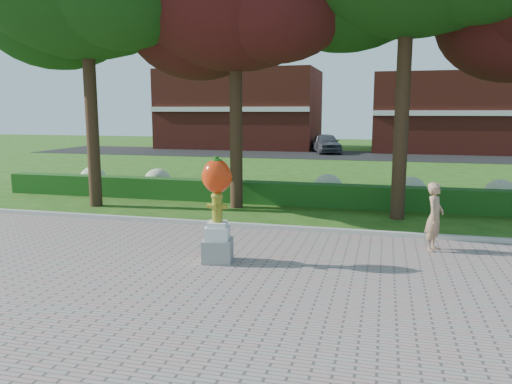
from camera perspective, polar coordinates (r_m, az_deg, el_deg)
ground at (r=11.64m, az=-1.29°, el=-7.74°), size 100.00×100.00×0.00m
walkway at (r=8.11m, az=-9.31°, el=-15.57°), size 40.00×14.00×0.04m
curb at (r=14.43m, az=1.96°, el=-4.06°), size 40.00×0.18×0.15m
lawn_hedge at (r=18.22m, az=4.71°, el=-0.23°), size 24.00×0.70×0.80m
hydrangea_row at (r=19.08m, az=6.92°, el=0.62°), size 20.10×1.10×0.99m
street at (r=38.97m, az=10.01°, el=4.18°), size 50.00×8.00×0.02m
building_left at (r=46.57m, az=-1.77°, el=9.43°), size 14.00×8.00×7.00m
building_right at (r=44.98m, az=21.09°, el=8.44°), size 12.00×8.00×6.40m
hydrant_sculpture at (r=11.11m, az=-4.46°, el=-1.67°), size 0.75×0.75×2.38m
woman at (r=12.80m, az=19.74°, el=-2.67°), size 0.58×0.71×1.67m
parked_car at (r=40.75m, az=8.02°, el=5.57°), size 3.20×4.95×1.57m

